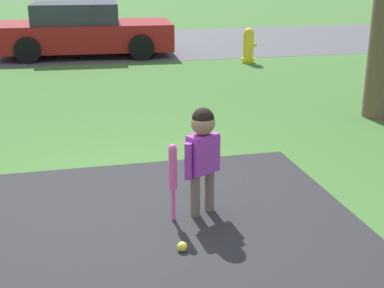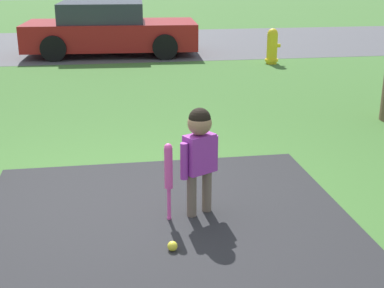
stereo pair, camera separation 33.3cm
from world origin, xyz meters
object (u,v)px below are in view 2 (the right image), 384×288
object	(u,v)px
sports_ball	(172,246)
parked_car	(109,30)
child	(200,147)
baseball_bat	(169,171)
fire_hydrant	(272,47)

from	to	relation	value
sports_ball	parked_car	bearing A→B (deg)	91.91
child	baseball_bat	bearing A→B (deg)	167.24
sports_ball	parked_car	size ratio (longest dim) A/B	0.02
fire_hydrant	parked_car	size ratio (longest dim) A/B	0.19
sports_ball	fire_hydrant	world-z (taller)	fire_hydrant
child	parked_car	bearing A→B (deg)	65.59
child	parked_car	distance (m)	9.02
sports_ball	fire_hydrant	distance (m)	8.33
baseball_bat	fire_hydrant	world-z (taller)	fire_hydrant
child	parked_car	xyz separation A→B (m)	(-0.63, 9.00, -0.04)
baseball_bat	fire_hydrant	size ratio (longest dim) A/B	0.90
sports_ball	fire_hydrant	xyz separation A→B (m)	(3.17, 7.69, 0.34)
fire_hydrant	sports_ball	bearing A→B (deg)	-112.42
sports_ball	baseball_bat	bearing A→B (deg)	85.86
sports_ball	parked_car	world-z (taller)	parked_car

